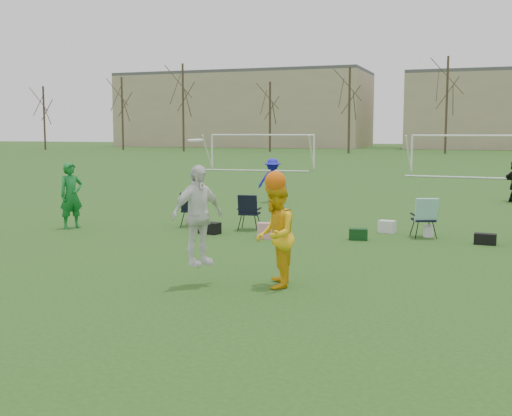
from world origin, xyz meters
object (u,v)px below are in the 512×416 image
at_px(center_contest, 244,226).
at_px(goal_mid, 475,144).
at_px(fielder_green_near, 71,195).
at_px(fielder_blue, 273,180).
at_px(goal_left, 262,142).

xyz_separation_m(center_contest, goal_mid, (3.16, 29.99, 0.87)).
xyz_separation_m(fielder_green_near, fielder_blue, (3.16, 8.06, -0.09)).
bearing_deg(fielder_green_near, fielder_blue, 7.17).
height_order(fielder_blue, center_contest, center_contest).
distance_m(fielder_green_near, goal_mid, 27.28).
xyz_separation_m(fielder_blue, goal_mid, (6.84, 17.30, 1.10)).
relative_size(fielder_blue, goal_mid, 0.22).
bearing_deg(goal_left, fielder_blue, -74.65).
xyz_separation_m(goal_left, goal_mid, (14.00, -2.00, 0.00)).
bearing_deg(fielder_green_near, center_contest, -95.54).
height_order(center_contest, goal_left, center_contest).
relative_size(fielder_blue, goal_left, 0.22).
bearing_deg(center_contest, goal_left, 108.72).
bearing_deg(goal_mid, goal_left, 175.87).
height_order(fielder_green_near, center_contest, center_contest).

